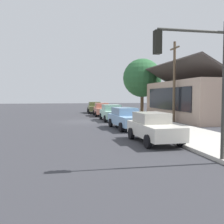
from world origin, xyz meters
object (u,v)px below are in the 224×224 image
(car_seafoam, at_px, (112,112))
(car_ivory, at_px, (153,127))
(car_olive, at_px, (95,107))
(utility_pole_wooden, at_px, (174,80))
(shade_tree, at_px, (142,78))
(traffic_light_main, at_px, (198,68))
(car_coral, at_px, (102,109))
(fire_hydrant_red, at_px, (110,111))
(car_skyblue, at_px, (126,118))

(car_seafoam, xyz_separation_m, car_ivory, (12.46, -0.23, -0.00))
(car_olive, xyz_separation_m, utility_pole_wooden, (14.76, 5.51, 3.11))
(shade_tree, bearing_deg, traffic_light_main, -13.68)
(car_seafoam, relative_size, car_ivory, 1.09)
(car_ivory, bearing_deg, car_seafoam, 177.28)
(car_coral, height_order, fire_hydrant_red, car_coral)
(car_seafoam, distance_m, car_skyblue, 6.53)
(car_olive, bearing_deg, traffic_light_main, 3.00)
(car_olive, height_order, fire_hydrant_red, car_olive)
(car_skyblue, bearing_deg, utility_pole_wooden, 120.24)
(car_seafoam, distance_m, shade_tree, 11.26)
(car_olive, bearing_deg, car_coral, 4.74)
(shade_tree, bearing_deg, fire_hydrant_red, -79.37)
(car_ivory, distance_m, fire_hydrant_red, 20.29)
(utility_pole_wooden, bearing_deg, traffic_light_main, -21.67)
(car_olive, xyz_separation_m, car_ivory, (24.38, -0.08, -0.00))
(car_coral, distance_m, utility_pole_wooden, 10.97)
(car_skyblue, xyz_separation_m, car_ivory, (5.93, -0.00, -0.00))
(car_seafoam, xyz_separation_m, car_skyblue, (6.52, -0.23, -0.00))
(car_skyblue, bearing_deg, car_seafoam, 174.80)
(car_olive, distance_m, traffic_light_main, 29.13)
(car_ivory, bearing_deg, car_skyblue, 178.33)
(utility_pole_wooden, bearing_deg, car_skyblue, -56.56)
(utility_pole_wooden, distance_m, fire_hydrant_red, 11.84)
(car_coral, height_order, car_seafoam, same)
(car_ivory, distance_m, shade_tree, 22.35)
(car_olive, bearing_deg, car_ivory, 3.12)
(car_coral, bearing_deg, car_ivory, 2.09)
(traffic_light_main, distance_m, utility_pole_wooden, 15.33)
(car_skyblue, bearing_deg, car_olive, 176.57)
(car_ivory, relative_size, utility_pole_wooden, 0.58)
(car_ivory, bearing_deg, traffic_light_main, -2.59)
(car_coral, xyz_separation_m, fire_hydrant_red, (-1.56, 1.36, -0.32))
(traffic_light_main, height_order, utility_pole_wooden, utility_pole_wooden)
(car_seafoam, bearing_deg, car_skyblue, -1.07)
(car_seafoam, xyz_separation_m, traffic_light_main, (17.08, -0.30, 2.67))
(car_skyblue, height_order, car_ivory, same)
(car_coral, relative_size, car_seafoam, 0.97)
(car_skyblue, height_order, fire_hydrant_red, car_skyblue)
(shade_tree, distance_m, fire_hydrant_red, 6.43)
(car_ivory, xyz_separation_m, utility_pole_wooden, (-9.62, 5.59, 3.12))
(traffic_light_main, bearing_deg, shade_tree, 166.32)
(utility_pole_wooden, xyz_separation_m, fire_hydrant_red, (-10.61, -4.00, -3.43))
(car_ivory, bearing_deg, car_coral, 177.65)
(car_skyblue, height_order, traffic_light_main, traffic_light_main)
(shade_tree, relative_size, utility_pole_wooden, 1.00)
(car_olive, xyz_separation_m, shade_tree, (3.29, 6.11, 4.09))
(car_seafoam, height_order, shade_tree, shade_tree)
(car_coral, xyz_separation_m, car_seafoam, (6.21, 0.01, 0.00))
(car_olive, height_order, traffic_light_main, traffic_light_main)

